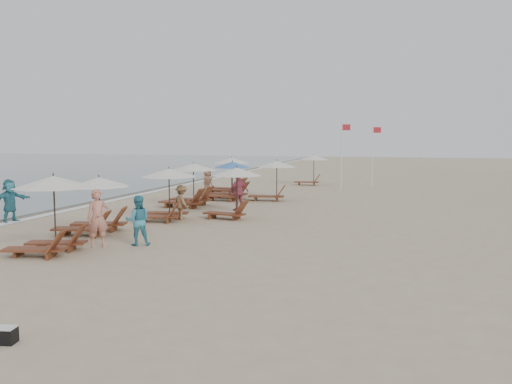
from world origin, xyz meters
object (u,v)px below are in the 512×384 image
(lounger_station_0, at_px, (49,212))
(lounger_station_5, at_px, (227,177))
(inland_station_2, at_px, (311,166))
(lounger_station_4, at_px, (227,183))
(inland_station_1, at_px, (272,176))
(beachgoer_mid_b, at_px, (181,202))
(waterline_walker, at_px, (10,201))
(flag_pole_near, at_px, (342,152))
(lounger_station_1, at_px, (94,206))
(inland_station_0, at_px, (232,186))
(beachgoer_far_b, at_px, (207,182))
(beachgoer_near, at_px, (98,218))
(beachgoer_far_a, at_px, (239,192))
(duffel_bag, at_px, (1,335))
(lounger_station_2, at_px, (165,192))
(beachgoer_mid_a, at_px, (138,220))
(lounger_station_3, at_px, (188,186))

(lounger_station_0, relative_size, lounger_station_5, 0.93)
(inland_station_2, bearing_deg, lounger_station_4, -106.18)
(inland_station_1, xyz_separation_m, beachgoer_mid_b, (-2.11, -7.65, -0.62))
(beachgoer_mid_b, relative_size, waterline_walker, 0.83)
(waterline_walker, distance_m, flag_pole_near, 20.62)
(lounger_station_1, distance_m, inland_station_0, 6.06)
(beachgoer_far_b, height_order, waterline_walker, waterline_walker)
(waterline_walker, bearing_deg, inland_station_2, -6.54)
(beachgoer_near, relative_size, beachgoer_far_a, 1.03)
(lounger_station_4, bearing_deg, duffel_bag, -81.89)
(beachgoer_near, xyz_separation_m, flag_pole_near, (5.52, 20.16, 1.60))
(lounger_station_0, distance_m, lounger_station_2, 6.83)
(lounger_station_5, bearing_deg, beachgoer_near, -86.05)
(lounger_station_0, distance_m, inland_station_1, 15.18)
(beachgoer_near, distance_m, waterline_walker, 7.13)
(lounger_station_4, relative_size, flag_pole_near, 0.58)
(duffel_bag, bearing_deg, beachgoer_mid_a, 102.04)
(lounger_station_3, bearing_deg, lounger_station_1, -92.65)
(beachgoer_mid_a, distance_m, beachgoer_far_b, 14.25)
(lounger_station_1, xyz_separation_m, waterline_walker, (-4.83, 1.32, -0.12))
(lounger_station_0, xyz_separation_m, inland_station_1, (3.24, 14.83, 0.07))
(lounger_station_0, relative_size, lounger_station_1, 0.97)
(inland_station_0, bearing_deg, lounger_station_1, -128.90)
(lounger_station_0, height_order, inland_station_2, lounger_station_0)
(lounger_station_5, relative_size, waterline_walker, 1.53)
(inland_station_2, relative_size, beachgoer_far_b, 1.53)
(lounger_station_3, bearing_deg, waterline_walker, -128.15)
(inland_station_2, bearing_deg, lounger_station_1, -101.44)
(lounger_station_5, relative_size, beachgoer_near, 1.47)
(lounger_station_2, relative_size, flag_pole_near, 0.58)
(beachgoer_near, bearing_deg, lounger_station_4, 54.86)
(lounger_station_1, xyz_separation_m, beachgoer_far_a, (3.33, 7.10, -0.11))
(lounger_station_1, relative_size, beachgoer_far_b, 1.58)
(lounger_station_3, relative_size, inland_station_0, 1.09)
(lounger_station_0, bearing_deg, flag_pole_near, 73.57)
(beachgoer_far_b, bearing_deg, lounger_station_2, -154.96)
(beachgoer_near, xyz_separation_m, waterline_walker, (-6.30, 3.34, -0.04))
(lounger_station_1, relative_size, duffel_bag, 4.73)
(beachgoer_far_b, distance_m, duffel_bag, 22.46)
(duffel_bag, bearing_deg, lounger_station_2, 103.44)
(beachgoer_far_a, bearing_deg, inland_station_2, -145.08)
(beachgoer_mid_b, distance_m, duffel_bag, 13.58)
(inland_station_0, height_order, duffel_bag, inland_station_0)
(inland_station_0, relative_size, inland_station_1, 0.96)
(beachgoer_far_a, bearing_deg, lounger_station_3, -66.63)
(inland_station_0, bearing_deg, beachgoer_far_a, 101.10)
(beachgoer_near, distance_m, flag_pole_near, 20.96)
(lounger_station_3, xyz_separation_m, waterline_walker, (-5.20, -6.62, -0.15))
(inland_station_2, bearing_deg, beachgoer_near, -96.99)
(beachgoer_far_a, bearing_deg, flag_pole_near, -159.35)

